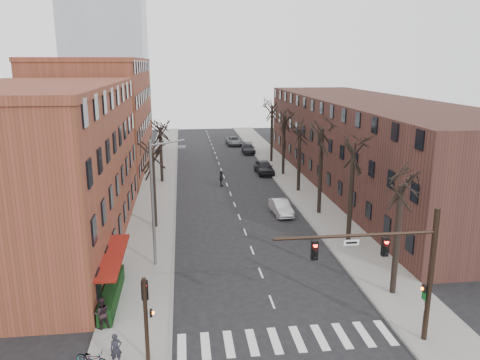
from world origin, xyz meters
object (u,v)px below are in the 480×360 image
object	(u,v)px
silver_sedan	(281,207)
parked_car_mid	(248,149)
pedestrian_a	(116,349)
bicycle	(93,358)
parked_car_near	(264,167)

from	to	relation	value
silver_sedan	parked_car_mid	bearing A→B (deg)	83.68
pedestrian_a	bicycle	size ratio (longest dim) A/B	0.89
parked_car_near	pedestrian_a	world-z (taller)	parked_car_near
pedestrian_a	parked_car_near	bearing A→B (deg)	50.68
parked_car_near	parked_car_mid	world-z (taller)	parked_car_near
parked_car_mid	bicycle	bearing A→B (deg)	-102.13
parked_car_near	pedestrian_a	size ratio (longest dim) A/B	3.30
parked_car_mid	silver_sedan	bearing A→B (deg)	-88.80
silver_sedan	pedestrian_a	bearing A→B (deg)	-124.03
silver_sedan	pedestrian_a	world-z (taller)	pedestrian_a
parked_car_mid	bicycle	xyz separation A→B (m)	(-14.81, -52.56, -0.11)
pedestrian_a	parked_car_mid	bearing A→B (deg)	55.82
pedestrian_a	bicycle	bearing A→B (deg)	167.66
parked_car_mid	pedestrian_a	distance (m)	54.20
silver_sedan	parked_car_mid	world-z (taller)	parked_car_mid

